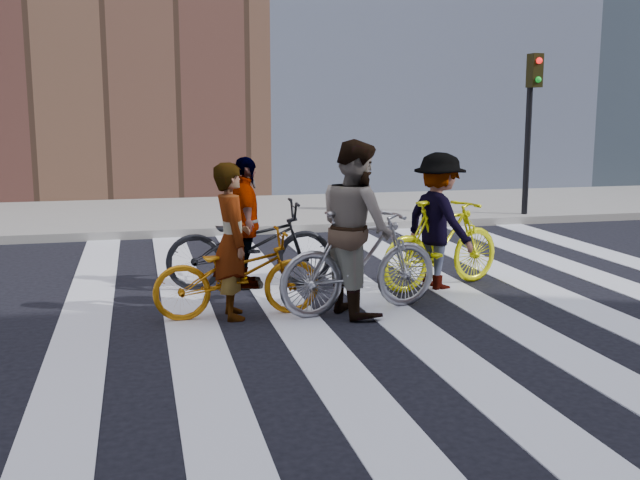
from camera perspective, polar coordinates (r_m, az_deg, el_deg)
name	(u,v)px	position (r m, az deg, el deg)	size (l,w,h in m)	color
ground	(417,296)	(9.17, 7.41, -4.27)	(100.00, 100.00, 0.00)	black
sidewalk_far	(292,211)	(16.26, -2.14, 2.21)	(100.00, 5.00, 0.15)	gray
zebra_crosswalk	(417,296)	(9.17, 7.41, -4.23)	(8.25, 10.00, 0.01)	silver
traffic_signal	(531,108)	(15.61, 15.79, 9.66)	(0.22, 0.42, 3.33)	black
bike_yellow_left	(237,274)	(8.14, -6.32, -2.61)	(0.63, 1.81, 0.95)	#C6740B
bike_silver_mid	(360,261)	(8.26, 3.07, -1.63)	(0.55, 1.93, 1.16)	#9999A2
bike_yellow_right	(442,244)	(9.55, 9.26, -0.29)	(0.53, 1.88, 1.13)	#E6EB0D
bike_dark_rear	(250,245)	(9.47, -5.35, -0.36)	(0.73, 2.10, 1.11)	black
rider_left	(232,241)	(8.06, -6.72, -0.08)	(0.61, 0.40, 1.68)	slate
rider_mid	(356,227)	(8.18, 2.76, 0.96)	(0.93, 0.73, 1.92)	slate
rider_right	(439,221)	(9.48, 9.03, 1.43)	(1.11, 0.64, 1.71)	slate
rider_rear	(246,223)	(9.42, -5.68, 1.29)	(0.97, 0.41, 1.66)	slate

